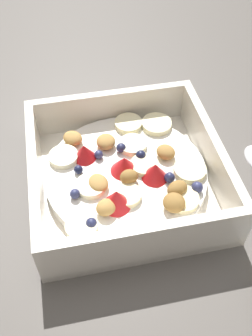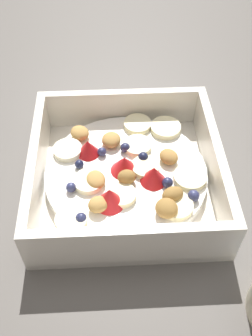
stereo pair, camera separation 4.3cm
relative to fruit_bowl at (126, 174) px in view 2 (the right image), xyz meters
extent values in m
plane|color=#56514C|center=(-0.01, 0.02, -0.02)|extent=(2.40, 2.40, 0.00)
cube|color=white|center=(0.00, 0.00, -0.01)|extent=(0.21, 0.21, 0.01)
cube|color=white|center=(0.00, -0.10, 0.01)|extent=(0.21, 0.01, 0.06)
cube|color=white|center=(0.00, 0.10, 0.01)|extent=(0.21, 0.01, 0.06)
cube|color=white|center=(-0.10, 0.00, 0.01)|extent=(0.01, 0.19, 0.06)
cube|color=white|center=(0.10, 0.00, 0.01)|extent=(0.01, 0.19, 0.06)
cylinder|color=white|center=(0.00, 0.00, 0.00)|extent=(0.18, 0.18, 0.01)
cylinder|color=#F4EAB7|center=(0.06, 0.06, 0.01)|extent=(0.04, 0.04, 0.01)
cylinder|color=#F4EAB7|center=(-0.02, -0.04, 0.01)|extent=(0.04, 0.04, 0.01)
cylinder|color=beige|center=(-0.05, 0.05, 0.01)|extent=(0.04, 0.04, 0.01)
cylinder|color=#F7EFC6|center=(0.07, -0.03, 0.01)|extent=(0.04, 0.04, 0.01)
cylinder|color=#F7EFC6|center=(0.04, 0.02, 0.01)|extent=(0.05, 0.05, 0.01)
cylinder|color=#F4EAB7|center=(-0.02, -0.07, 0.01)|extent=(0.04, 0.04, 0.01)
cylinder|color=#F4EAB7|center=(-0.05, -0.07, 0.01)|extent=(0.05, 0.05, 0.01)
cylinder|color=beige|center=(0.01, 0.04, 0.01)|extent=(0.04, 0.04, 0.01)
cylinder|color=beige|center=(-0.07, 0.02, 0.01)|extent=(0.04, 0.04, 0.01)
cylinder|color=beige|center=(-0.02, 0.00, 0.01)|extent=(0.04, 0.04, 0.01)
cone|color=red|center=(-0.03, 0.01, 0.02)|extent=(0.04, 0.04, 0.02)
cone|color=red|center=(0.04, -0.03, 0.02)|extent=(0.04, 0.04, 0.02)
cone|color=red|center=(0.00, 0.00, 0.02)|extent=(0.04, 0.04, 0.02)
cone|color=red|center=(0.02, 0.04, 0.02)|extent=(0.03, 0.03, 0.02)
sphere|color=#191E3D|center=(0.05, -0.01, 0.01)|extent=(0.01, 0.01, 0.01)
sphere|color=#23284C|center=(0.00, -0.03, 0.01)|extent=(0.01, 0.01, 0.01)
sphere|color=navy|center=(-0.07, 0.04, 0.01)|extent=(0.01, 0.01, 0.01)
sphere|color=#23284C|center=(-0.04, 0.02, 0.01)|extent=(0.01, 0.01, 0.01)
sphere|color=#23284C|center=(-0.03, 0.01, 0.01)|extent=(0.01, 0.01, 0.01)
sphere|color=#23284C|center=(0.05, 0.06, 0.01)|extent=(0.01, 0.01, 0.01)
sphere|color=navy|center=(0.03, -0.03, 0.01)|extent=(0.01, 0.01, 0.01)
sphere|color=#191E3D|center=(-0.02, -0.02, 0.01)|extent=(0.01, 0.01, 0.01)
sphere|color=navy|center=(0.06, 0.02, 0.01)|extent=(0.01, 0.01, 0.01)
ellipsoid|color=olive|center=(0.00, 0.02, 0.01)|extent=(0.02, 0.02, 0.02)
ellipsoid|color=olive|center=(-0.04, 0.06, 0.01)|extent=(0.03, 0.03, 0.02)
ellipsoid|color=#AD7F42|center=(-0.05, -0.01, 0.01)|extent=(0.03, 0.03, 0.01)
ellipsoid|color=olive|center=(-0.05, 0.04, 0.01)|extent=(0.03, 0.02, 0.02)
ellipsoid|color=tan|center=(0.03, 0.01, 0.01)|extent=(0.03, 0.03, 0.01)
ellipsoid|color=tan|center=(0.02, -0.04, 0.01)|extent=(0.02, 0.03, 0.01)
ellipsoid|color=tan|center=(0.05, -0.06, 0.01)|extent=(0.03, 0.03, 0.01)
ellipsoid|color=tan|center=(0.03, 0.05, 0.01)|extent=(0.03, 0.03, 0.02)
camera|label=1|loc=(0.06, 0.28, 0.34)|focal=41.05mm
camera|label=2|loc=(0.01, 0.28, 0.34)|focal=41.05mm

